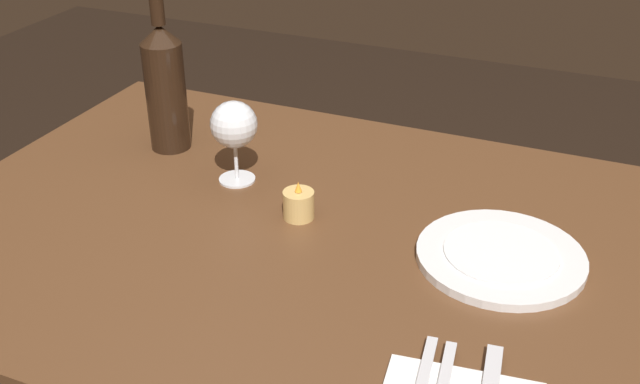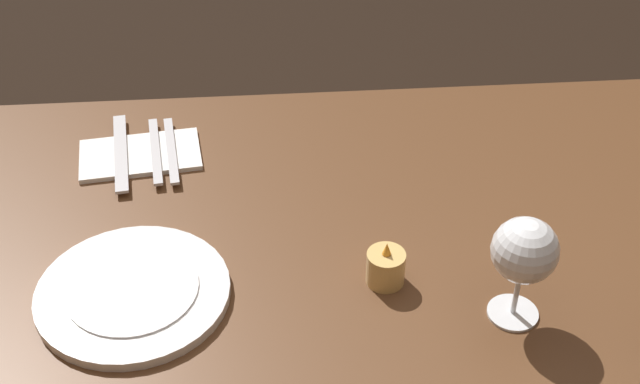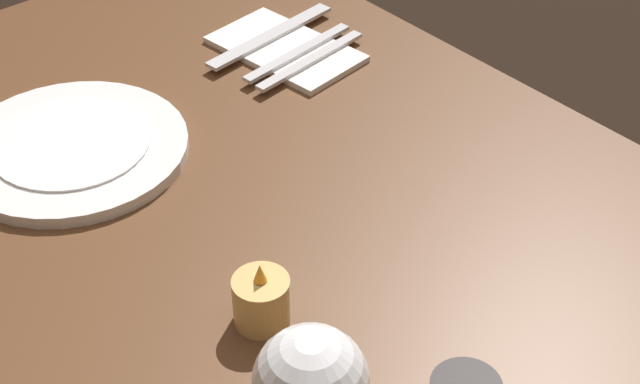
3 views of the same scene
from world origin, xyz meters
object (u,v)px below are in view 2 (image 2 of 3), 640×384
fork_outer (171,150)px  table_knife (121,152)px  votive_candle (386,268)px  folded_napkin (140,155)px  dinner_plate (133,293)px  fork_inner (155,151)px  wine_glass_left (524,253)px

fork_outer → table_knife: (0.08, 0.00, 0.00)m
votive_candle → folded_napkin: size_ratio=0.33×
dinner_plate → fork_outer: bearing=-95.8°
votive_candle → fork_outer: 0.43m
folded_napkin → fork_inner: (-0.03, 0.00, 0.01)m
fork_inner → table_knife: size_ratio=0.86×
votive_candle → table_knife: bearing=-39.2°
fork_outer → table_knife: size_ratio=0.86×
fork_inner → table_knife: 0.05m
wine_glass_left → fork_outer: wine_glass_left is taller
fork_inner → table_knife: bearing=0.0°
votive_candle → folded_napkin: votive_candle is taller
votive_candle → dinner_plate: votive_candle is taller
fork_inner → wine_glass_left: bearing=141.4°
dinner_plate → table_knife: dinner_plate is taller
wine_glass_left → fork_outer: size_ratio=0.84×
wine_glass_left → fork_inner: bearing=-38.6°
wine_glass_left → table_knife: size_ratio=0.72×
wine_glass_left → dinner_plate: wine_glass_left is taller
wine_glass_left → table_knife: 0.67m
votive_candle → dinner_plate: (0.33, 0.00, -0.02)m
wine_glass_left → votive_candle: size_ratio=2.27×
votive_candle → fork_inner: 0.45m
fork_outer → wine_glass_left: bearing=139.9°
dinner_plate → table_knife: 0.32m
dinner_plate → folded_napkin: (0.02, -0.32, -0.00)m
wine_glass_left → folded_napkin: size_ratio=0.75×
fork_inner → folded_napkin: bearing=0.0°
folded_napkin → table_knife: bearing=0.0°
wine_glass_left → votive_candle: wine_glass_left is taller
votive_candle → dinner_plate: size_ratio=0.26×
table_knife → fork_inner: bearing=180.0°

